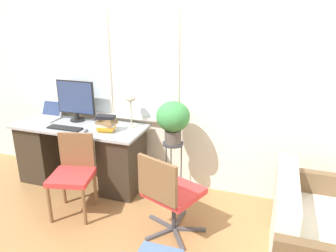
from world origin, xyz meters
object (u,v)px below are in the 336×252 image
keyboard (65,128)px  couch_loveseat (320,242)px  desk_lamp (131,103)px  office_chair_swivel (169,193)px  book_stack (106,123)px  monitor (76,100)px  mouse (86,130)px  laptop (48,115)px  plant_stand (173,151)px  potted_plant (173,119)px  desk_chair_wooden (73,172)px

keyboard → couch_loveseat: bearing=-10.7°
desk_lamp → office_chair_swivel: desk_lamp is taller
book_stack → keyboard: bearing=-169.8°
monitor → couch_loveseat: monitor is taller
mouse → desk_lamp: bearing=38.1°
laptop → keyboard: 0.50m
plant_stand → potted_plant: size_ratio=1.45×
laptop → desk_chair_wooden: 1.07m
monitor → desk_lamp: 0.73m
laptop → book_stack: bearing=-10.2°
keyboard → office_chair_swivel: 1.54m
office_chair_swivel → desk_lamp: bearing=-25.5°
couch_loveseat → monitor: bearing=73.4°
laptop → desk_lamp: bearing=3.3°
book_stack → desk_chair_wooden: book_stack is taller
desk_lamp → plant_stand: (0.56, -0.14, -0.48)m
laptop → desk_lamp: size_ratio=0.78×
laptop → couch_loveseat: size_ratio=0.26×
monitor → office_chair_swivel: (1.47, -0.77, -0.57)m
desk_lamp → desk_chair_wooden: size_ratio=0.46×
potted_plant → laptop: bearing=177.6°
book_stack → potted_plant: bearing=7.1°
mouse → desk_lamp: 0.60m
laptop → keyboard: laptop is taller
book_stack → couch_loveseat: 2.41m
book_stack → monitor: bearing=157.2°
monitor → office_chair_swivel: monitor is taller
book_stack → plant_stand: (0.77, 0.10, -0.28)m
mouse → couch_loveseat: size_ratio=0.06×
desk_chair_wooden → office_chair_swivel: office_chair_swivel is taller
book_stack → office_chair_swivel: (0.94, -0.55, -0.40)m
laptop → office_chair_swivel: 2.03m
plant_stand → desk_chair_wooden: bearing=-147.2°
mouse → plant_stand: mouse is taller
potted_plant → desk_lamp: bearing=166.4°
laptop → potted_plant: size_ratio=0.64×
monitor → mouse: size_ratio=7.42×
keyboard → office_chair_swivel: office_chair_swivel is taller
couch_loveseat → plant_stand: size_ratio=1.71×
keyboard → book_stack: size_ratio=1.78×
laptop → couch_loveseat: 3.32m
monitor → book_stack: 0.60m
laptop → office_chair_swivel: bearing=-21.0°
desk_lamp → plant_stand: bearing=-13.6°
mouse → office_chair_swivel: office_chair_swivel is taller
mouse → plant_stand: 1.02m
monitor → couch_loveseat: bearing=-16.6°
desk_lamp → laptop: bearing=-176.7°
office_chair_swivel → desk_chair_wooden: bearing=18.3°
monitor → potted_plant: 1.30m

